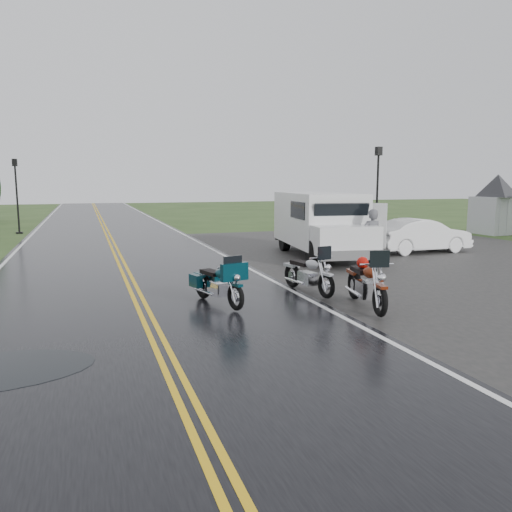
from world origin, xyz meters
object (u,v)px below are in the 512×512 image
Objects in this scene: visitor_center at (497,189)px; motorcycle_silver at (326,276)px; sedan_white at (421,236)px; lamp_post_far_right at (377,191)px; motorcycle_teal at (236,286)px; motorcycle_red at (380,288)px; van_white at (314,230)px; lamp_post_far_left at (17,196)px; person_at_van at (371,239)px.

visitor_center reaches higher than motorcycle_silver.
lamp_post_far_right is at bearing -18.28° from sedan_white.
motorcycle_teal is 0.97× the size of motorcycle_silver.
motorcycle_red reaches higher than motorcycle_teal.
motorcycle_teal is 0.32× the size of van_white.
motorcycle_teal is at bearing -132.30° from lamp_post_far_right.
motorcycle_red is 0.56× the size of lamp_post_far_left.
motorcycle_teal is 0.49× the size of lamp_post_far_left.
motorcycle_silver is 0.51× the size of lamp_post_far_left.
sedan_white is (9.57, 6.45, 0.08)m from motorcycle_teal.
person_at_van is 19.91m from lamp_post_far_left.
visitor_center is at bearing 51.65° from motorcycle_red.
motorcycle_red is at bearing 60.89° from person_at_van.
lamp_post_far_right reaches higher than lamp_post_far_left.
motorcycle_teal is at bearing 36.49° from person_at_van.
visitor_center reaches higher than motorcycle_teal.
sedan_white reaches higher than motorcycle_teal.
motorcycle_teal is (-2.62, 1.46, -0.08)m from motorcycle_red.
motorcycle_teal is at bearing 179.80° from motorcycle_silver.
motorcycle_teal is at bearing 163.01° from motorcycle_red.
lamp_post_far_right is (11.38, 12.51, 1.72)m from motorcycle_teal.
lamp_post_far_left reaches higher than motorcycle_silver.
lamp_post_far_right reaches higher than van_white.
lamp_post_far_left is (-10.52, 14.96, 0.81)m from van_white.
sedan_white is at bearing -40.00° from lamp_post_far_left.
motorcycle_teal is 17.00m from lamp_post_far_right.
lamp_post_far_left reaches higher than person_at_van.
visitor_center is 20.22m from motorcycle_red.
van_white is 10.58m from lamp_post_far_right.
motorcycle_teal is at bearing -72.16° from lamp_post_far_left.
motorcycle_red is 3.00m from motorcycle_teal.
lamp_post_far_left is 0.88× the size of lamp_post_far_right.
motorcycle_red is 1.20× the size of person_at_van.
visitor_center is at bearing 16.32° from motorcycle_teal.
visitor_center is 21.49m from motorcycle_teal.
motorcycle_red reaches higher than sedan_white.
visitor_center is 8.50× the size of person_at_van.
lamp_post_far_right is at bearing -122.29° from person_at_van.
lamp_post_far_right reaches higher than motorcycle_teal.
motorcycle_teal is 1.06× the size of person_at_van.
motorcycle_silver is at bearing -145.10° from visitor_center.
motorcycle_teal is (-18.14, -11.39, -1.81)m from visitor_center.
lamp_post_far_left reaches higher than van_white.
motorcycle_silver is at bearing -65.86° from lamp_post_far_left.
motorcycle_red is 1.13× the size of motorcycle_teal.
van_white is at bearing -133.49° from lamp_post_far_right.
motorcycle_red is at bearing -44.82° from motorcycle_teal.
sedan_white is at bearing 23.83° from van_white.
visitor_center reaches higher than person_at_van.
person_at_van reaches higher than motorcycle_red.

